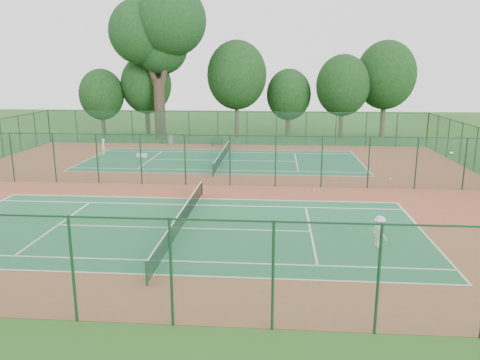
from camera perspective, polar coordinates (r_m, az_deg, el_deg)
name	(u,v)px	position (r m, az deg, el deg)	size (l,w,h in m)	color
ground	(208,185)	(32.20, -3.94, -0.64)	(120.00, 120.00, 0.00)	#255119
red_pad	(208,185)	(32.20, -3.94, -0.63)	(40.00, 36.00, 0.01)	brown
court_near	(182,228)	(23.69, -7.11, -5.84)	(23.77, 10.97, 0.01)	#1F633A
court_far	(223,160)	(40.91, -2.11, 2.41)	(23.77, 10.97, 0.01)	#1E613D
fence_north	(232,128)	(49.49, -0.94, 6.36)	(40.00, 0.09, 3.50)	#194B2D
fence_south	(121,271)	(14.97, -14.25, -10.69)	(40.00, 0.09, 3.50)	#194C2E
fence_divider	(207,160)	(31.82, -3.99, 2.44)	(40.00, 0.09, 3.50)	#17462D
tennis_net_near	(182,218)	(23.52, -7.14, -4.62)	(0.10, 12.90, 0.97)	#14371C
tennis_net_far	(223,154)	(40.82, -2.12, 3.14)	(0.10, 12.90, 0.97)	#153C1F
player_near	(379,232)	(21.73, 16.62, -6.05)	(0.94, 0.54, 1.46)	silver
player_far	(103,147)	(45.28, -16.34, 3.91)	(0.55, 0.36, 1.51)	white
trash_bin	(170,140)	(49.82, -8.48, 4.82)	(0.57, 0.57, 1.03)	slate
bench	(217,142)	(48.99, -2.77, 4.71)	(1.37, 0.89, 0.82)	black
kit_bag	(142,155)	(43.41, -11.88, 2.98)	(0.89, 0.33, 0.33)	white
stray_ball_a	(309,190)	(31.08, 8.37, -1.18)	(0.08, 0.08, 0.08)	#C8D732
stray_ball_b	(314,190)	(31.14, 9.03, -1.17)	(0.07, 0.07, 0.07)	#CBE334
stray_ball_c	(235,186)	(31.67, -0.63, -0.76)	(0.07, 0.07, 0.07)	#A8C82E
big_tree	(158,31)	(54.55, -9.93, 17.47)	(10.93, 8.00, 16.78)	#33261B
evergreen_row	(242,136)	(55.85, 0.19, 5.33)	(39.00, 5.00, 12.00)	black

